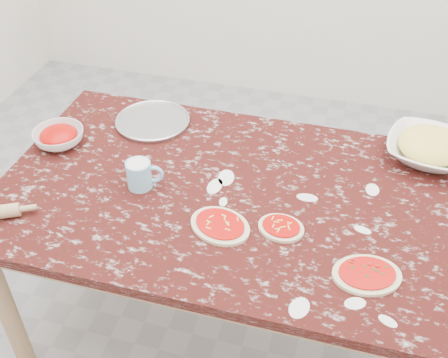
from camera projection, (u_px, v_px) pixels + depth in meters
ground at (224, 319)px, 2.39m from camera, size 4.00×4.00×0.00m
worktable at (224, 207)px, 1.96m from camera, size 1.60×1.00×0.75m
pizza_tray at (153, 121)px, 2.24m from camera, size 0.32×0.32×0.01m
sauce_bowl at (59, 137)px, 2.11m from camera, size 0.25×0.25×0.06m
cheese_bowl at (429, 150)px, 2.03m from camera, size 0.36×0.36×0.08m
flour_mug at (140, 174)px, 1.89m from camera, size 0.13×0.09×0.10m
pizza_left at (220, 225)px, 1.76m from camera, size 0.25×0.22×0.02m
pizza_mid at (281, 228)px, 1.75m from camera, size 0.17×0.15×0.02m
pizza_right at (367, 275)px, 1.60m from camera, size 0.24×0.21×0.02m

